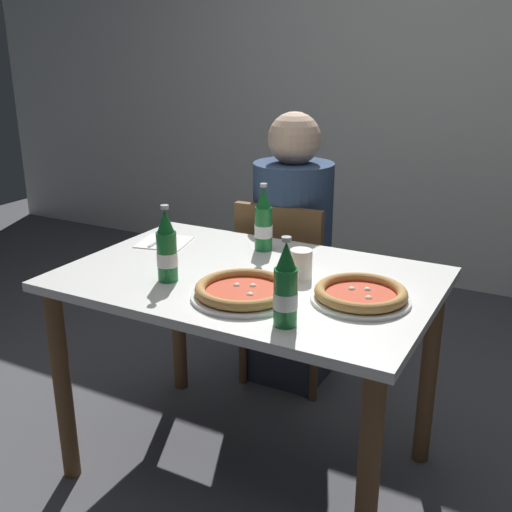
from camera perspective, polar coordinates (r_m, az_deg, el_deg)
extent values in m
plane|color=#4C4C51|center=(2.36, -0.61, -19.09)|extent=(8.00, 8.00, 0.00)
cube|color=white|center=(3.93, 15.63, 16.11)|extent=(7.00, 0.10, 2.60)
cube|color=silver|center=(1.99, -0.68, -2.19)|extent=(1.20, 0.80, 0.03)
cylinder|color=brown|center=(2.22, -17.71, -11.58)|extent=(0.06, 0.06, 0.72)
cylinder|color=brown|center=(1.72, 10.42, -20.78)|extent=(0.06, 0.06, 0.72)
cylinder|color=brown|center=(2.67, -7.33, -5.37)|extent=(0.06, 0.06, 0.72)
cylinder|color=brown|center=(2.27, 15.91, -10.54)|extent=(0.06, 0.06, 0.72)
cube|color=brown|center=(2.73, 3.51, -3.06)|extent=(0.42, 0.42, 0.04)
cube|color=brown|center=(2.50, 2.05, 0.21)|extent=(0.38, 0.05, 0.40)
cylinder|color=brown|center=(2.91, 7.80, -6.55)|extent=(0.04, 0.04, 0.41)
cylinder|color=brown|center=(3.02, 1.64, -5.41)|extent=(0.04, 0.04, 0.41)
cylinder|color=brown|center=(2.63, 5.47, -9.48)|extent=(0.04, 0.04, 0.41)
cylinder|color=brown|center=(2.74, -1.26, -8.06)|extent=(0.04, 0.04, 0.41)
cube|color=#2D3342|center=(2.80, 3.25, -7.10)|extent=(0.32, 0.28, 0.45)
cylinder|color=#33476B|center=(2.61, 3.45, 2.79)|extent=(0.34, 0.34, 0.55)
sphere|color=beige|center=(2.54, 3.62, 10.93)|extent=(0.22, 0.22, 0.22)
cylinder|color=white|center=(1.81, 9.77, -4.01)|extent=(0.29, 0.29, 0.01)
cylinder|color=#BC381E|center=(1.80, 9.79, -3.69)|extent=(0.21, 0.21, 0.01)
torus|color=#B78447|center=(1.80, 9.81, -3.36)|extent=(0.27, 0.27, 0.03)
sphere|color=silver|center=(1.83, 8.98, -3.21)|extent=(0.02, 0.02, 0.02)
sphere|color=silver|center=(1.78, 10.52, -4.03)|extent=(0.02, 0.02, 0.02)
sphere|color=silver|center=(1.84, 10.40, -3.24)|extent=(0.02, 0.02, 0.02)
cylinder|color=white|center=(1.81, -1.16, -3.73)|extent=(0.32, 0.32, 0.01)
cylinder|color=#BC381E|center=(1.80, -1.16, -3.41)|extent=(0.23, 0.23, 0.01)
torus|color=#B78447|center=(1.80, -1.17, -3.09)|extent=(0.29, 0.29, 0.03)
sphere|color=silver|center=(1.84, -1.83, -2.89)|extent=(0.02, 0.02, 0.02)
sphere|color=silver|center=(1.77, -0.56, -3.78)|extent=(0.02, 0.02, 0.02)
sphere|color=silver|center=(1.83, -0.29, -2.94)|extent=(0.02, 0.02, 0.02)
cylinder|color=#196B2D|center=(2.21, 0.71, 2.58)|extent=(0.06, 0.06, 0.16)
cone|color=#196B2D|center=(2.17, 0.72, 5.55)|extent=(0.05, 0.05, 0.07)
cylinder|color=#B7B7BC|center=(2.17, 0.73, 6.67)|extent=(0.03, 0.03, 0.01)
cylinder|color=white|center=(2.21, 0.71, 2.38)|extent=(0.07, 0.07, 0.04)
cylinder|color=#196B2D|center=(1.93, -8.35, -0.06)|extent=(0.06, 0.06, 0.16)
cone|color=#196B2D|center=(1.90, -8.51, 3.30)|extent=(0.05, 0.05, 0.07)
cylinder|color=#B7B7BC|center=(1.88, -8.58, 4.58)|extent=(0.03, 0.03, 0.01)
cylinder|color=white|center=(1.93, -8.33, -0.28)|extent=(0.07, 0.07, 0.04)
cylinder|color=#196B2D|center=(1.60, 2.79, -3.89)|extent=(0.06, 0.06, 0.16)
cone|color=#196B2D|center=(1.56, 2.86, 0.08)|extent=(0.05, 0.05, 0.07)
cylinder|color=#B7B7BC|center=(1.55, 2.88, 1.60)|extent=(0.03, 0.03, 0.01)
cylinder|color=white|center=(1.61, 2.78, -4.16)|extent=(0.07, 0.07, 0.04)
cube|color=white|center=(2.33, -8.60, 1.30)|extent=(0.22, 0.22, 0.00)
cube|color=silver|center=(2.32, -8.21, 1.33)|extent=(0.09, 0.18, 0.00)
cube|color=silver|center=(2.34, -9.00, 1.47)|extent=(0.04, 0.17, 0.00)
cylinder|color=white|center=(1.95, 4.25, -0.75)|extent=(0.07, 0.07, 0.09)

